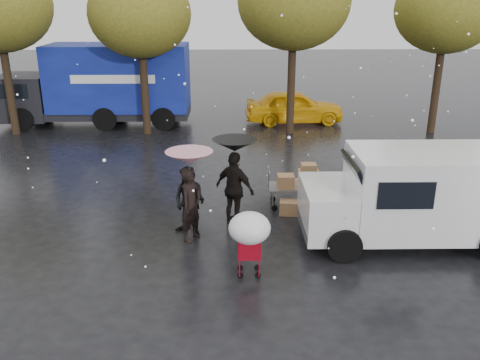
{
  "coord_description": "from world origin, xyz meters",
  "views": [
    {
      "loc": [
        0.09,
        -10.82,
        5.48
      ],
      "look_at": [
        0.27,
        1.0,
        1.16
      ],
      "focal_mm": 38.0,
      "sensor_mm": 36.0,
      "label": 1
    }
  ],
  "objects_px": {
    "yellow_taxi": "(294,106)",
    "vendor_cart": "(299,181)",
    "person_pink": "(191,205)",
    "person_black": "(235,189)",
    "blue_truck": "(101,85)",
    "shopping_cart": "(250,231)",
    "white_van": "(417,195)"
  },
  "relations": [
    {
      "from": "yellow_taxi",
      "to": "blue_truck",
      "type": "bearing_deg",
      "value": 87.64
    },
    {
      "from": "shopping_cart",
      "to": "yellow_taxi",
      "type": "bearing_deg",
      "value": 79.63
    },
    {
      "from": "person_black",
      "to": "blue_truck",
      "type": "height_order",
      "value": "blue_truck"
    },
    {
      "from": "yellow_taxi",
      "to": "vendor_cart",
      "type": "bearing_deg",
      "value": 170.97
    },
    {
      "from": "person_pink",
      "to": "person_black",
      "type": "height_order",
      "value": "person_black"
    },
    {
      "from": "blue_truck",
      "to": "person_black",
      "type": "bearing_deg",
      "value": -61.43
    },
    {
      "from": "person_black",
      "to": "vendor_cart",
      "type": "height_order",
      "value": "person_black"
    },
    {
      "from": "person_pink",
      "to": "vendor_cart",
      "type": "distance_m",
      "value": 3.42
    },
    {
      "from": "person_pink",
      "to": "person_black",
      "type": "relative_size",
      "value": 0.93
    },
    {
      "from": "yellow_taxi",
      "to": "person_black",
      "type": "bearing_deg",
      "value": 162.58
    },
    {
      "from": "white_van",
      "to": "blue_truck",
      "type": "distance_m",
      "value": 15.42
    },
    {
      "from": "person_black",
      "to": "shopping_cart",
      "type": "relative_size",
      "value": 1.3
    },
    {
      "from": "blue_truck",
      "to": "person_pink",
      "type": "bearing_deg",
      "value": -67.43
    },
    {
      "from": "person_black",
      "to": "vendor_cart",
      "type": "xyz_separation_m",
      "value": [
        1.76,
        1.13,
        -0.22
      ]
    },
    {
      "from": "person_black",
      "to": "blue_truck",
      "type": "bearing_deg",
      "value": -24.72
    },
    {
      "from": "shopping_cart",
      "to": "person_black",
      "type": "bearing_deg",
      "value": 96.02
    },
    {
      "from": "person_pink",
      "to": "white_van",
      "type": "relative_size",
      "value": 0.36
    },
    {
      "from": "white_van",
      "to": "yellow_taxi",
      "type": "bearing_deg",
      "value": 96.9
    },
    {
      "from": "person_black",
      "to": "yellow_taxi",
      "type": "height_order",
      "value": "person_black"
    },
    {
      "from": "person_pink",
      "to": "vendor_cart",
      "type": "relative_size",
      "value": 1.17
    },
    {
      "from": "person_pink",
      "to": "vendor_cart",
      "type": "xyz_separation_m",
      "value": [
        2.78,
        1.99,
        -0.16
      ]
    },
    {
      "from": "person_black",
      "to": "shopping_cart",
      "type": "height_order",
      "value": "person_black"
    },
    {
      "from": "vendor_cart",
      "to": "yellow_taxi",
      "type": "height_order",
      "value": "yellow_taxi"
    },
    {
      "from": "vendor_cart",
      "to": "yellow_taxi",
      "type": "relative_size",
      "value": 0.35
    },
    {
      "from": "blue_truck",
      "to": "yellow_taxi",
      "type": "bearing_deg",
      "value": 0.85
    },
    {
      "from": "shopping_cart",
      "to": "person_pink",
      "type": "bearing_deg",
      "value": 126.17
    },
    {
      "from": "vendor_cart",
      "to": "blue_truck",
      "type": "distance_m",
      "value": 12.27
    },
    {
      "from": "person_black",
      "to": "yellow_taxi",
      "type": "bearing_deg",
      "value": -67.5
    },
    {
      "from": "white_van",
      "to": "yellow_taxi",
      "type": "relative_size",
      "value": 1.12
    },
    {
      "from": "vendor_cart",
      "to": "blue_truck",
      "type": "xyz_separation_m",
      "value": [
        -7.59,
        9.59,
        1.03
      ]
    },
    {
      "from": "person_pink",
      "to": "person_black",
      "type": "xyz_separation_m",
      "value": [
        1.03,
        0.86,
        0.06
      ]
    },
    {
      "from": "person_pink",
      "to": "white_van",
      "type": "bearing_deg",
      "value": -63.24
    }
  ]
}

